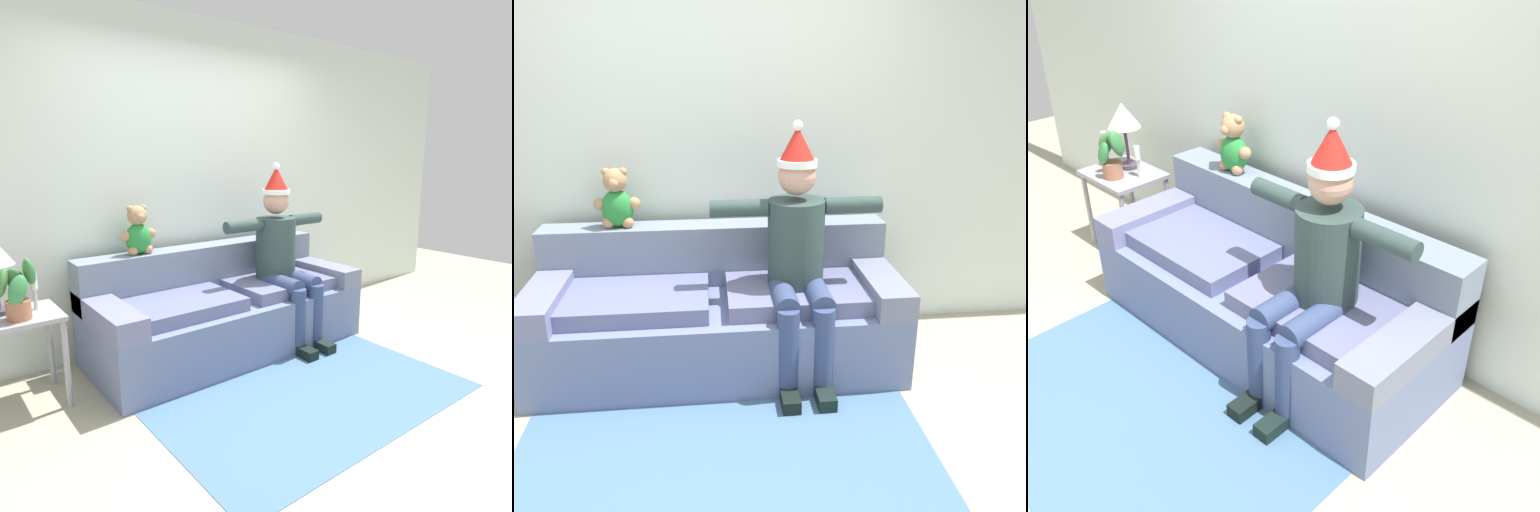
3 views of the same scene
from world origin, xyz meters
The scene contains 6 objects.
ground_plane centered at (0.00, 0.00, 0.00)m, with size 10.00×10.00×0.00m, color #AAA589.
back_wall centered at (0.00, 1.55, 1.35)m, with size 7.00×0.10×2.70m, color silver.
couch centered at (0.00, 1.02, 0.33)m, with size 2.23×0.90×0.83m.
person_seated centered at (0.48, 0.86, 0.77)m, with size 1.02×0.77×1.52m.
teddy_bear centered at (-0.61, 1.30, 1.00)m, with size 0.29×0.17×0.38m.
area_rug centered at (0.00, -0.03, 0.00)m, with size 2.08×1.23×0.01m, color #496D90.
Camera 2 is at (-0.02, -2.11, 1.82)m, focal length 38.06 mm.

